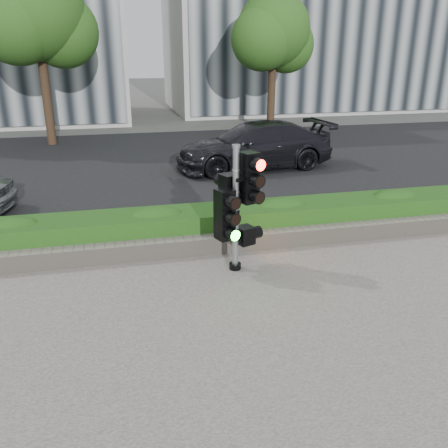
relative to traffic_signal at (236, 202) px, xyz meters
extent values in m
plane|color=#51514C|center=(-0.09, -1.09, -1.30)|extent=(120.00, 120.00, 0.00)
cube|color=#9E9389|center=(-0.09, -3.59, -1.29)|extent=(16.00, 11.00, 0.03)
cube|color=black|center=(-0.09, 8.91, -1.29)|extent=(60.00, 13.00, 0.02)
cube|color=gray|center=(-0.09, 2.06, -1.24)|extent=(60.00, 0.25, 0.12)
cube|color=gray|center=(-0.09, 0.81, -1.10)|extent=(12.00, 0.32, 0.34)
cube|color=#378328|center=(-0.09, 1.46, -0.93)|extent=(12.00, 1.00, 0.68)
cube|color=#B7B7B2|center=(10.91, 23.91, 4.70)|extent=(18.00, 10.00, 12.00)
cylinder|color=black|center=(-4.59, 13.41, 0.71)|extent=(0.36, 0.36, 4.03)
sphere|color=#184614|center=(-4.59, 13.41, 3.88)|extent=(3.74, 3.74, 3.74)
sphere|color=#184614|center=(-3.72, 13.77, 3.16)|extent=(2.88, 2.88, 2.88)
sphere|color=#184614|center=(-5.31, 12.98, 3.45)|extent=(3.17, 3.17, 3.17)
cylinder|color=black|center=(5.41, 14.41, 0.49)|extent=(0.36, 0.36, 3.58)
sphere|color=#184614|center=(5.41, 14.41, 3.30)|extent=(3.33, 3.33, 3.33)
sphere|color=#184614|center=(6.18, 14.73, 2.66)|extent=(2.56, 2.56, 2.56)
sphere|color=#184614|center=(4.77, 14.02, 2.92)|extent=(2.82, 2.82, 2.82)
sphere|color=#184614|center=(5.41, 15.05, 4.07)|extent=(2.30, 2.30, 2.30)
cylinder|color=black|center=(-0.02, -0.04, -1.22)|extent=(0.22, 0.22, 0.11)
cylinder|color=gray|center=(-0.02, -0.04, -0.15)|extent=(0.11, 0.11, 2.25)
cylinder|color=gray|center=(-0.02, -0.04, 1.00)|extent=(0.14, 0.14, 0.05)
cube|color=#FF1107|center=(0.23, 0.02, 0.43)|extent=(0.37, 0.37, 0.90)
cube|color=#14E51E|center=(-0.24, -0.16, -0.15)|extent=(0.37, 0.37, 0.90)
cube|color=black|center=(-0.08, 0.21, 0.15)|extent=(0.37, 0.37, 0.61)
cube|color=orange|center=(0.20, 0.07, -0.67)|extent=(0.37, 0.37, 0.33)
imported|color=black|center=(2.51, 7.39, -0.52)|extent=(5.50, 2.76, 1.53)
camera|label=1|loc=(-1.99, -7.70, 2.56)|focal=38.00mm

